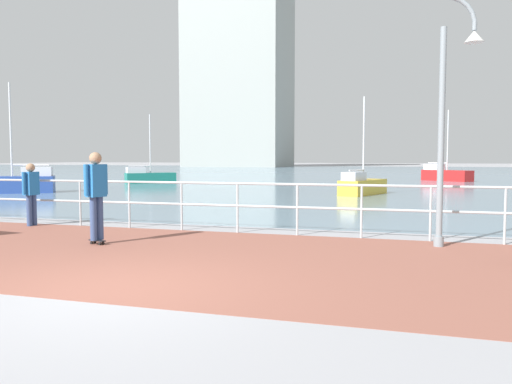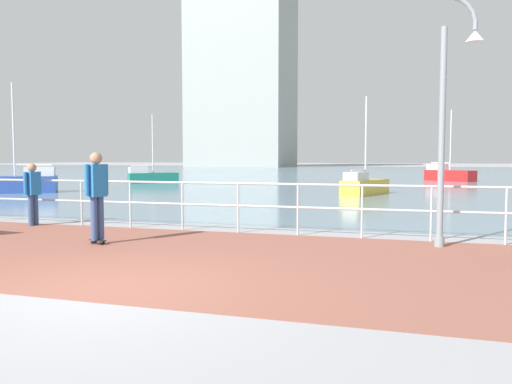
# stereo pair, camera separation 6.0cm
# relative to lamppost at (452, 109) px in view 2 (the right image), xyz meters

# --- Properties ---
(ground) EXTENTS (220.00, 220.00, 0.00)m
(ground) POSITION_rel_lamppost_xyz_m (-4.51, 35.25, -2.65)
(ground) COLOR #9E9EA3
(brick_paving) EXTENTS (28.00, 5.88, 0.01)m
(brick_paving) POSITION_rel_lamppost_xyz_m (-4.51, -2.35, -2.65)
(brick_paving) COLOR #935647
(brick_paving) RESTS_ON ground
(harbor_water) EXTENTS (180.00, 88.00, 0.00)m
(harbor_water) POSITION_rel_lamppost_xyz_m (-4.51, 45.59, -2.65)
(harbor_water) COLOR #6B899E
(harbor_water) RESTS_ON ground
(waterfront_railing) EXTENTS (25.25, 0.06, 1.16)m
(waterfront_railing) POSITION_rel_lamppost_xyz_m (-4.51, 0.59, -1.85)
(waterfront_railing) COLOR #B2BCC1
(waterfront_railing) RESTS_ON ground
(lamppost) EXTENTS (0.82, 0.36, 4.79)m
(lamppost) POSITION_rel_lamppost_xyz_m (0.00, 0.00, 0.00)
(lamppost) COLOR gray
(lamppost) RESTS_ON ground
(skateboarder) EXTENTS (0.41, 0.55, 1.84)m
(skateboarder) POSITION_rel_lamppost_xyz_m (-6.68, -1.72, -1.54)
(skateboarder) COLOR black
(skateboarder) RESTS_ON ground
(bystander) EXTENTS (0.26, 0.55, 1.58)m
(bystander) POSITION_rel_lamppost_xyz_m (-9.90, 0.24, -1.72)
(bystander) COLOR #384C7A
(bystander) RESTS_ON ground
(sailboat_teal) EXTENTS (3.83, 3.03, 5.33)m
(sailboat_teal) POSITION_rel_lamppost_xyz_m (-19.11, 9.97, -2.14)
(sailboat_teal) COLOR #284799
(sailboat_teal) RESTS_ON ground
(sailboat_ivory) EXTENTS (3.58, 3.23, 5.19)m
(sailboat_ivory) POSITION_rel_lamppost_xyz_m (1.85, 29.59, -2.15)
(sailboat_ivory) COLOR #B21E1E
(sailboat_ivory) RESTS_ON ground
(sailboat_navy) EXTENTS (3.12, 2.92, 4.59)m
(sailboat_navy) POSITION_rel_lamppost_xyz_m (-17.38, 20.12, -2.21)
(sailboat_navy) COLOR #197266
(sailboat_navy) RESTS_ON ground
(sailboat_white) EXTENTS (2.05, 3.37, 4.53)m
(sailboat_white) POSITION_rel_lamppost_xyz_m (-2.81, 13.54, -2.22)
(sailboat_white) COLOR gold
(sailboat_white) RESTS_ON ground
(tower_beige) EXTENTS (17.78, 15.18, 35.95)m
(tower_beige) POSITION_rel_lamppost_xyz_m (-31.47, 81.63, 14.49)
(tower_beige) COLOR #939993
(tower_beige) RESTS_ON ground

